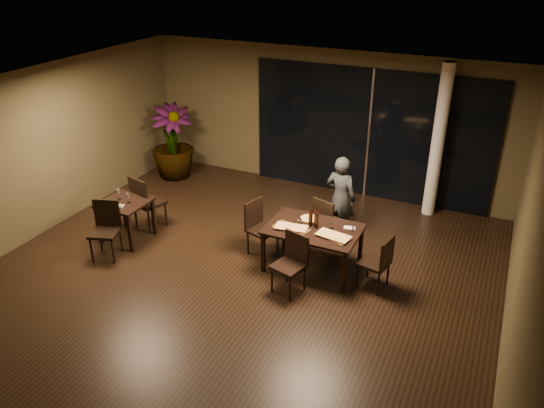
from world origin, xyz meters
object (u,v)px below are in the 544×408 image
(chair_main_far, at_px, (326,220))
(bottle_c, at_px, (316,216))
(chair_main_left, at_px, (259,224))
(diner, at_px, (340,198))
(chair_main_near, at_px, (292,260))
(main_table, at_px, (313,232))
(bottle_a, at_px, (311,217))
(bottle_b, at_px, (316,221))
(chair_side_near, at_px, (106,226))
(potted_plant, at_px, (172,142))
(side_table, at_px, (125,208))
(chair_side_far, at_px, (145,200))
(chair_main_right, at_px, (379,260))

(chair_main_far, xyz_separation_m, bottle_c, (0.05, -0.67, 0.40))
(chair_main_left, distance_m, diner, 1.58)
(chair_main_near, xyz_separation_m, chair_main_left, (-0.95, 0.78, 0.01))
(chair_main_far, relative_size, chair_main_left, 0.97)
(main_table, distance_m, bottle_a, 0.25)
(bottle_b, height_order, bottle_c, bottle_c)
(chair_main_near, xyz_separation_m, chair_side_near, (-3.28, -0.38, 0.02))
(chair_main_left, relative_size, diner, 0.61)
(potted_plant, bearing_deg, chair_main_left, -33.88)
(side_table, height_order, bottle_c, bottle_c)
(side_table, relative_size, chair_side_near, 0.81)
(chair_side_near, bearing_deg, diner, 15.18)
(chair_main_near, bearing_deg, chair_side_near, -157.46)
(bottle_a, bearing_deg, side_table, -170.47)
(side_table, bearing_deg, chair_side_far, 80.83)
(side_table, distance_m, chair_side_near, 0.58)
(chair_side_near, distance_m, diner, 4.12)
(chair_main_left, relative_size, chair_side_far, 0.91)
(main_table, height_order, chair_main_left, chair_main_left)
(chair_side_far, height_order, bottle_a, bottle_a)
(chair_main_near, height_order, bottle_c, bottle_c)
(side_table, bearing_deg, bottle_c, 9.97)
(main_table, xyz_separation_m, chair_main_near, (-0.08, -0.70, -0.15))
(chair_main_near, relative_size, bottle_a, 3.09)
(chair_side_far, distance_m, potted_plant, 2.49)
(chair_main_near, relative_size, chair_side_near, 0.95)
(chair_side_near, height_order, potted_plant, potted_plant)
(chair_side_far, bearing_deg, main_table, -163.98)
(side_table, distance_m, diner, 3.86)
(chair_side_far, bearing_deg, bottle_c, -162.27)
(chair_main_left, bearing_deg, chair_main_far, -39.58)
(main_table, xyz_separation_m, bottle_b, (0.04, 0.03, 0.21))
(potted_plant, bearing_deg, side_table, -72.66)
(diner, bearing_deg, bottle_c, 95.01)
(chair_main_right, distance_m, chair_side_far, 4.47)
(main_table, xyz_separation_m, chair_side_near, (-3.36, -1.08, -0.12))
(main_table, xyz_separation_m, side_table, (-3.40, -0.50, -0.05))
(chair_main_right, xyz_separation_m, chair_side_near, (-4.50, -0.95, 0.04))
(chair_side_far, relative_size, bottle_c, 3.08)
(chair_main_near, bearing_deg, chair_side_far, -175.56)
(chair_main_far, xyz_separation_m, chair_main_right, (1.18, -0.89, -0.01))
(side_table, distance_m, bottle_b, 3.49)
(main_table, height_order, bottle_a, bottle_a)
(bottle_b, bearing_deg, chair_main_far, 96.06)
(chair_main_right, relative_size, potted_plant, 0.54)
(side_table, distance_m, chair_main_left, 2.45)
(side_table, xyz_separation_m, chair_main_near, (3.32, -0.20, -0.09))
(chair_main_right, relative_size, diner, 0.58)
(potted_plant, bearing_deg, chair_side_near, -74.87)
(potted_plant, bearing_deg, bottle_a, -27.75)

